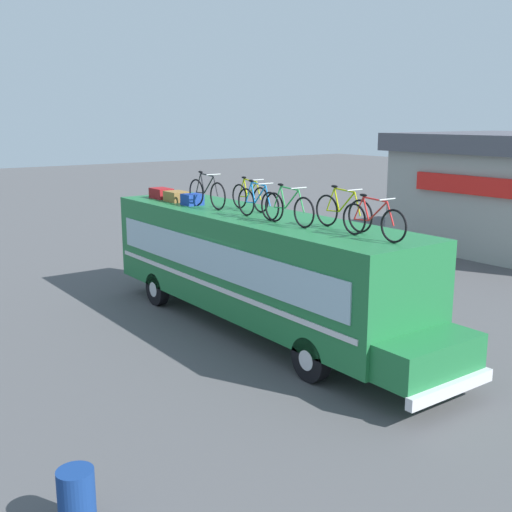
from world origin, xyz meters
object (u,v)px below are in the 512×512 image
bus (256,263)px  trash_bin (77,499)px  luggage_bag_2 (176,196)px  luggage_bag_3 (192,199)px  luggage_bag_1 (161,193)px  rooftop_bicycle_6 (373,221)px  rooftop_bicycle_4 (289,208)px  rooftop_bicycle_2 (250,197)px  rooftop_bicycle_3 (258,203)px  rooftop_bicycle_1 (207,193)px  rooftop_bicycle_5 (343,211)px

bus → trash_bin: bus is taller
luggage_bag_2 → luggage_bag_3: bearing=-0.8°
luggage_bag_1 → rooftop_bicycle_6: (8.40, 0.34, 0.22)m
rooftop_bicycle_4 → trash_bin: (3.58, -6.51, -2.97)m
rooftop_bicycle_2 → rooftop_bicycle_4: size_ratio=0.91×
luggage_bag_3 → rooftop_bicycle_3: (3.01, 0.06, 0.23)m
rooftop_bicycle_1 → rooftop_bicycle_4: 3.50m
luggage_bag_3 → trash_bin: size_ratio=0.60×
luggage_bag_3 → rooftop_bicycle_1: 0.75m
rooftop_bicycle_3 → rooftop_bicycle_6: rooftop_bicycle_3 is taller
trash_bin → rooftop_bicycle_2: bearing=129.9°
bus → rooftop_bicycle_3: size_ratio=6.95×
rooftop_bicycle_1 → rooftop_bicycle_4: (3.50, 0.01, -0.02)m
luggage_bag_3 → rooftop_bicycle_4: 4.21m
bus → rooftop_bicycle_5: 3.30m
luggage_bag_1 → bus: bearing=4.7°
luggage_bag_1 → luggage_bag_2: (0.93, 0.00, -0.00)m
bus → rooftop_bicycle_3: (0.48, -0.30, 1.64)m
rooftop_bicycle_4 → rooftop_bicycle_5: (1.17, 0.58, 0.01)m
luggage_bag_1 → rooftop_bicycle_5: bearing=5.0°
bus → rooftop_bicycle_1: rooftop_bicycle_1 is taller
bus → luggage_bag_3: (-2.53, -0.37, 1.41)m
luggage_bag_3 → rooftop_bicycle_4: (4.21, 0.06, 0.23)m
rooftop_bicycle_3 → trash_bin: size_ratio=2.00×
luggage_bag_2 → rooftop_bicycle_3: 3.95m
bus → luggage_bag_1: size_ratio=15.63×
bus → trash_bin: size_ratio=13.90×
rooftop_bicycle_1 → rooftop_bicycle_3: (2.31, 0.02, -0.02)m
rooftop_bicycle_2 → rooftop_bicycle_4: 2.47m
rooftop_bicycle_2 → rooftop_bicycle_5: size_ratio=0.92×
luggage_bag_2 → luggage_bag_3: size_ratio=1.37×
bus → trash_bin: (5.25, -6.82, -1.33)m
rooftop_bicycle_2 → rooftop_bicycle_6: size_ratio=0.93×
luggage_bag_1 → rooftop_bicycle_2: size_ratio=0.46×
rooftop_bicycle_4 → rooftop_bicycle_5: rooftop_bicycle_5 is taller
bus → luggage_bag_2: bearing=-174.1°
luggage_bag_1 → rooftop_bicycle_3: size_ratio=0.44×
rooftop_bicycle_5 → rooftop_bicycle_6: rooftop_bicycle_5 is taller
luggage_bag_2 → rooftop_bicycle_6: rooftop_bicycle_6 is taller
rooftop_bicycle_1 → rooftop_bicycle_3: size_ratio=1.10×
luggage_bag_1 → rooftop_bicycle_3: rooftop_bicycle_3 is taller
luggage_bag_1 → luggage_bag_3: (1.86, -0.01, 0.00)m
luggage_bag_3 → rooftop_bicycle_1: (0.70, 0.04, 0.25)m
rooftop_bicycle_6 → luggage_bag_1: bearing=-177.7°
rooftop_bicycle_3 → rooftop_bicycle_4: (1.19, -0.01, 0.00)m
bus → rooftop_bicycle_2: rooftop_bicycle_2 is taller
luggage_bag_3 → rooftop_bicycle_6: size_ratio=0.29×
rooftop_bicycle_1 → rooftop_bicycle_5: 4.71m
rooftop_bicycle_1 → trash_bin: (7.08, -6.50, -2.99)m
rooftop_bicycle_5 → rooftop_bicycle_4: bearing=-153.6°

